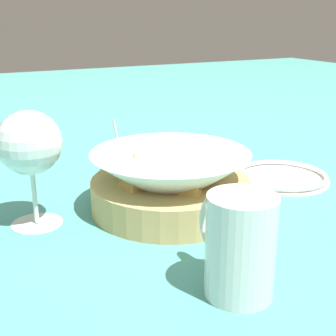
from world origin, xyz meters
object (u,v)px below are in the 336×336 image
(sauce_cup, at_px, (122,160))
(side_plate, at_px, (282,176))
(food_basket, at_px, (168,185))
(wine_glass, at_px, (30,146))
(beer_mug, at_px, (239,249))

(sauce_cup, relative_size, side_plate, 0.57)
(food_basket, xyz_separation_m, side_plate, (0.02, -0.26, -0.03))
(food_basket, distance_m, wine_glass, 0.22)
(wine_glass, height_order, beer_mug, wine_glass)
(food_basket, distance_m, sauce_cup, 0.22)
(sauce_cup, distance_m, wine_glass, 0.29)
(wine_glass, relative_size, beer_mug, 1.42)
(sauce_cup, bearing_deg, beer_mug, 174.33)
(side_plate, bearing_deg, wine_glass, 88.10)
(side_plate, bearing_deg, sauce_cup, 52.24)
(beer_mug, distance_m, side_plate, 0.40)
(wine_glass, distance_m, side_plate, 0.47)
(wine_glass, relative_size, side_plate, 0.99)
(beer_mug, bearing_deg, side_plate, -47.27)
(food_basket, xyz_separation_m, wine_glass, (0.04, 0.20, 0.08))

